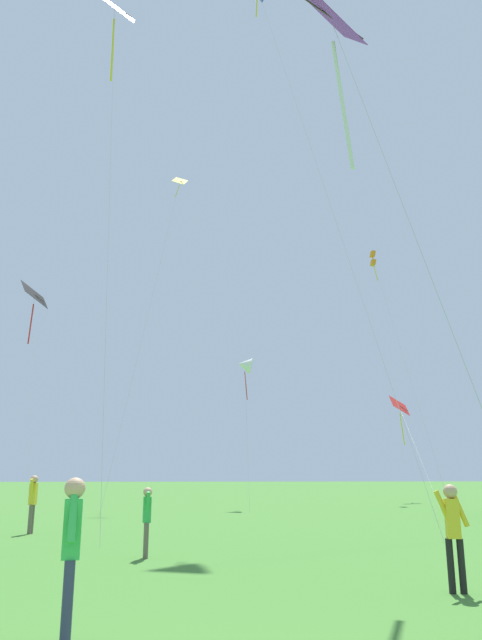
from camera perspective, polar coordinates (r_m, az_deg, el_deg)
The scene contains 11 objects.
kite_black_large at distance 48.69m, azimuth -18.94°, elevation 1.29°, with size 3.79×10.05×16.29m.
kite_red_high at distance 47.35m, azimuth 14.77°, elevation -8.44°, with size 2.52×10.72×7.71m.
kite_orange_box at distance 52.48m, azimuth 12.35°, elevation 5.46°, with size 1.18×9.13×20.25m.
kite_yellow_diamond at distance 44.11m, azimuth -6.30°, elevation 10.71°, with size 4.20×7.72×23.18m.
kite_white_distant at distance 37.50m, azimuth 0.35°, elevation -4.27°, with size 1.14×5.77×8.99m.
kite_pink_low at distance 33.58m, azimuth -11.85°, elevation 25.39°, with size 2.67×9.88×25.35m.
kite_purple_streamer at distance 17.12m, azimuth 9.03°, elevation 23.42°, with size 1.80×6.77×14.29m.
person_in_blue_jacket at distance 21.49m, azimuth -18.97°, elevation -15.57°, with size 0.25×0.59×1.81m.
person_with_spool at distance 7.60m, azimuth -15.64°, elevation -19.40°, with size 0.24×0.57×1.77m.
person_far_back at distance 14.71m, azimuth -8.83°, elevation -17.66°, with size 0.21×0.50×1.54m.
person_foreground_watcher at distance 10.85m, azimuth 19.29°, elevation -17.86°, with size 0.54×0.23×1.66m.
Camera 1 is at (0.71, -3.93, 1.79)m, focal length 34.06 mm.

